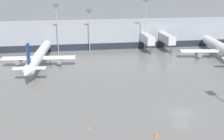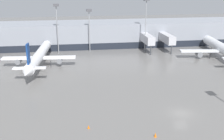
{
  "view_description": "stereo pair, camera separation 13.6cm",
  "coord_description": "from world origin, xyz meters",
  "px_view_note": "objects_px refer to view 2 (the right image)",
  "views": [
    {
      "loc": [
        -20.39,
        -45.39,
        23.72
      ],
      "look_at": [
        -10.27,
        19.56,
        3.0
      ],
      "focal_mm": 45.0,
      "sensor_mm": 36.0,
      "label": 1
    },
    {
      "loc": [
        -20.25,
        -45.41,
        23.72
      ],
      "look_at": [
        -10.27,
        19.56,
        3.0
      ],
      "focal_mm": 45.0,
      "sensor_mm": 36.0,
      "label": 2
    }
  ],
  "objects_px": {
    "traffic_cone_2": "(155,135)",
    "apron_light_mast_2": "(56,14)",
    "parked_jet_0": "(39,56)",
    "parked_jet_1": "(223,49)",
    "traffic_cone_3": "(89,127)",
    "apron_light_mast_7": "(89,18)",
    "apron_light_mast_4": "(146,10)"
  },
  "relations": [
    {
      "from": "parked_jet_1",
      "to": "traffic_cone_3",
      "type": "xyz_separation_m",
      "value": [
        -46.34,
        -39.19,
        -2.7
      ]
    },
    {
      "from": "parked_jet_0",
      "to": "parked_jet_1",
      "type": "bearing_deg",
      "value": -84.68
    },
    {
      "from": "parked_jet_0",
      "to": "traffic_cone_3",
      "type": "relative_size",
      "value": 63.3
    },
    {
      "from": "traffic_cone_2",
      "to": "apron_light_mast_2",
      "type": "xyz_separation_m",
      "value": [
        -16.78,
        57.59,
        13.03
      ]
    },
    {
      "from": "traffic_cone_2",
      "to": "apron_light_mast_7",
      "type": "distance_m",
      "value": 60.38
    },
    {
      "from": "parked_jet_1",
      "to": "traffic_cone_2",
      "type": "xyz_separation_m",
      "value": [
        -35.97,
        -43.56,
        -2.61
      ]
    },
    {
      "from": "traffic_cone_3",
      "to": "apron_light_mast_4",
      "type": "bearing_deg",
      "value": 65.38
    },
    {
      "from": "traffic_cone_3",
      "to": "apron_light_mast_2",
      "type": "bearing_deg",
      "value": 96.87
    },
    {
      "from": "parked_jet_0",
      "to": "apron_light_mast_4",
      "type": "relative_size",
      "value": 2.01
    },
    {
      "from": "apron_light_mast_4",
      "to": "apron_light_mast_2",
      "type": "bearing_deg",
      "value": 177.36
    },
    {
      "from": "parked_jet_0",
      "to": "apron_light_mast_2",
      "type": "bearing_deg",
      "value": -14.48
    },
    {
      "from": "traffic_cone_2",
      "to": "parked_jet_1",
      "type": "bearing_deg",
      "value": 50.45
    },
    {
      "from": "parked_jet_1",
      "to": "apron_light_mast_2",
      "type": "distance_m",
      "value": 55.57
    },
    {
      "from": "parked_jet_0",
      "to": "parked_jet_1",
      "type": "relative_size",
      "value": 1.0
    },
    {
      "from": "parked_jet_0",
      "to": "traffic_cone_2",
      "type": "height_order",
      "value": "parked_jet_0"
    },
    {
      "from": "parked_jet_1",
      "to": "traffic_cone_2",
      "type": "distance_m",
      "value": 56.56
    },
    {
      "from": "parked_jet_0",
      "to": "apron_light_mast_4",
      "type": "height_order",
      "value": "apron_light_mast_4"
    },
    {
      "from": "apron_light_mast_2",
      "to": "traffic_cone_2",
      "type": "bearing_deg",
      "value": -73.75
    },
    {
      "from": "parked_jet_1",
      "to": "apron_light_mast_7",
      "type": "distance_m",
      "value": 45.51
    },
    {
      "from": "traffic_cone_2",
      "to": "traffic_cone_3",
      "type": "distance_m",
      "value": 11.25
    },
    {
      "from": "parked_jet_1",
      "to": "apron_light_mast_4",
      "type": "relative_size",
      "value": 2.02
    },
    {
      "from": "traffic_cone_2",
      "to": "apron_light_mast_2",
      "type": "height_order",
      "value": "apron_light_mast_2"
    },
    {
      "from": "apron_light_mast_2",
      "to": "apron_light_mast_7",
      "type": "distance_m",
      "value": 11.06
    },
    {
      "from": "traffic_cone_2",
      "to": "parked_jet_0",
      "type": "bearing_deg",
      "value": 116.98
    },
    {
      "from": "apron_light_mast_2",
      "to": "apron_light_mast_4",
      "type": "xyz_separation_m",
      "value": [
        30.16,
        -1.39,
        1.13
      ]
    },
    {
      "from": "parked_jet_0",
      "to": "apron_light_mast_7",
      "type": "xyz_separation_m",
      "value": [
        15.97,
        16.0,
        8.86
      ]
    },
    {
      "from": "traffic_cone_3",
      "to": "apron_light_mast_7",
      "type": "bearing_deg",
      "value": 85.32
    },
    {
      "from": "apron_light_mast_2",
      "to": "apron_light_mast_4",
      "type": "distance_m",
      "value": 30.22
    },
    {
      "from": "apron_light_mast_7",
      "to": "traffic_cone_3",
      "type": "bearing_deg",
      "value": -94.68
    },
    {
      "from": "traffic_cone_2",
      "to": "apron_light_mast_4",
      "type": "height_order",
      "value": "apron_light_mast_4"
    },
    {
      "from": "traffic_cone_2",
      "to": "apron_light_mast_7",
      "type": "bearing_deg",
      "value": 95.71
    },
    {
      "from": "traffic_cone_3",
      "to": "apron_light_mast_7",
      "type": "height_order",
      "value": "apron_light_mast_7"
    }
  ]
}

